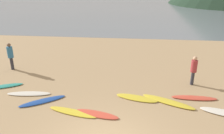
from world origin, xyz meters
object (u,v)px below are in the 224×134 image
surfboard_0 (4,86)px  surfboard_4 (97,114)px  person_1 (10,54)px  surfboard_1 (29,94)px  surfboard_2 (43,101)px  surfboard_7 (194,98)px  surfboard_5 (137,98)px  person_0 (194,68)px  surfboard_6 (168,102)px  surfboard_3 (73,112)px

surfboard_0 → surfboard_4: bearing=-46.9°
person_1 → surfboard_1: bearing=112.5°
surfboard_1 → surfboard_2: (0.98, -0.65, 0.00)m
surfboard_7 → surfboard_5: bearing=-173.5°
person_0 → person_1: bearing=150.6°
surfboard_5 → person_0: bearing=46.9°
surfboard_4 → surfboard_5: 2.34m
surfboard_1 → surfboard_6: 6.93m
surfboard_4 → person_1: 7.82m
surfboard_7 → person_1: (-10.77, 2.69, 0.98)m
person_1 → surfboard_5: bearing=142.9°
surfboard_5 → person_1: bearing=174.1°
surfboard_2 → surfboard_4: 2.88m
surfboard_0 → surfboard_3: surfboard_0 is taller
person_1 → surfboard_4: bearing=127.2°
surfboard_4 → person_1: size_ratio=1.15×
surfboard_0 → person_0: person_0 is taller
surfboard_2 → surfboard_3: 1.85m
surfboard_4 → surfboard_7: surfboard_4 is taller
surfboard_7 → surfboard_4: bearing=-156.8°
surfboard_6 → person_0: size_ratio=1.58×
surfboard_7 → surfboard_0: bearing=179.1°
surfboard_4 → surfboard_2: bearing=176.6°
surfboard_1 → surfboard_6: (6.93, -0.09, 0.01)m
surfboard_3 → surfboard_1: bearing=166.9°
surfboard_3 → surfboard_4: size_ratio=1.17×
person_1 → surfboard_0: bearing=91.3°
surfboard_0 → surfboard_7: surfboard_7 is taller
surfboard_1 → person_0: 8.76m
person_1 → surfboard_2: bearing=116.4°
surfboard_5 → person_0: size_ratio=1.25×
person_0 → surfboard_0: bearing=163.9°
surfboard_6 → surfboard_2: bearing=-147.9°
surfboard_4 → surfboard_7: (4.51, 1.90, -0.00)m
surfboard_3 → surfboard_5: surfboard_5 is taller
surfboard_7 → person_0: bearing=82.7°
surfboard_4 → person_0: size_ratio=1.21×
surfboard_0 → surfboard_5: surfboard_0 is taller
surfboard_5 → person_1: size_ratio=1.18×
surfboard_3 → surfboard_5: size_ratio=1.13×
surfboard_4 → person_0: (4.73, 3.51, 0.93)m
surfboard_4 → surfboard_6: (3.19, 1.38, 0.01)m
surfboard_0 → surfboard_7: (9.98, -0.22, 0.00)m
surfboard_2 → surfboard_4: size_ratio=1.11×
surfboard_2 → surfboard_7: surfboard_7 is taller
surfboard_6 → person_1: (-9.45, 3.21, 0.98)m
surfboard_0 → person_1: bearing=82.1°
surfboard_2 → surfboard_3: size_ratio=0.95×
surfboard_4 → person_1: person_1 is taller
surfboard_3 → surfboard_4: surfboard_4 is taller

